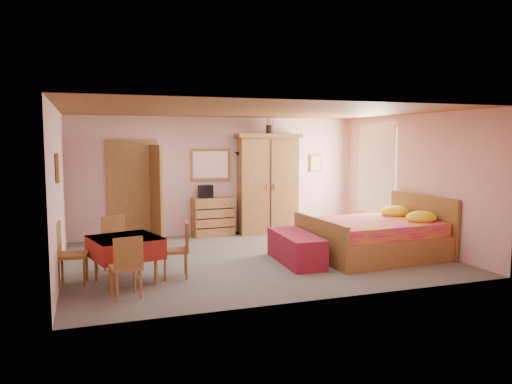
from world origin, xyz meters
name	(u,v)px	position (x,y,z in m)	size (l,w,h in m)	color
floor	(256,258)	(0.00, 0.00, 0.00)	(6.50, 6.50, 0.00)	#615D56
ceiling	(256,111)	(0.00, 0.00, 2.60)	(6.50, 6.50, 0.00)	brown
wall_back	(220,176)	(0.00, 2.50, 1.30)	(6.50, 0.10, 2.60)	#D5A19A
wall_front	(319,202)	(0.00, -2.50, 1.30)	(6.50, 0.10, 2.60)	#D5A19A
wall_left	(58,192)	(-3.25, 0.00, 1.30)	(0.10, 5.00, 2.60)	#D5A19A
wall_right	(412,181)	(3.25, 0.00, 1.30)	(0.10, 5.00, 2.60)	#D5A19A
doorway	(133,191)	(-1.90, 2.47, 1.02)	(1.06, 0.12, 2.15)	#9E6B35
window	(377,170)	(3.21, 1.20, 1.45)	(0.08, 1.40, 1.95)	white
picture_left	(57,168)	(-3.22, -0.60, 1.70)	(0.04, 0.32, 0.42)	orange
picture_back	(316,163)	(2.35, 2.47, 1.55)	(0.30, 0.04, 0.40)	#D8BF59
chest_of_drawers	(213,217)	(-0.22, 2.28, 0.42)	(0.89, 0.44, 0.84)	#9E6635
wall_mirror	(210,165)	(-0.22, 2.49, 1.55)	(0.90, 0.05, 0.71)	silver
stereo	(206,191)	(-0.37, 2.34, 0.98)	(0.30, 0.22, 0.28)	black
floor_lamp	(240,193)	(0.41, 2.31, 0.92)	(0.23, 0.23, 1.83)	black
wardrobe	(267,184)	(1.02, 2.21, 1.12)	(1.42, 0.73, 2.23)	#A16936
sunflower_vase	(269,122)	(1.09, 2.25, 2.50)	(0.22, 0.22, 0.54)	yellow
bed	(373,227)	(2.05, -0.56, 0.54)	(2.32, 1.82, 1.07)	#C61382
bench	(296,248)	(0.53, -0.54, 0.25)	(0.56, 1.50, 0.50)	maroon
dining_table	(125,260)	(-2.33, -0.83, 0.34)	(0.92, 0.92, 0.68)	maroon
chair_south	(126,266)	(-2.38, -1.55, 0.42)	(0.38, 0.38, 0.84)	#AC6E3A
chair_north	(119,244)	(-2.38, -0.17, 0.44)	(0.40, 0.40, 0.88)	olive
chair_west	(73,254)	(-3.06, -0.76, 0.46)	(0.42, 0.42, 0.93)	brown
chair_east	(175,250)	(-1.58, -0.80, 0.43)	(0.39, 0.39, 0.86)	olive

